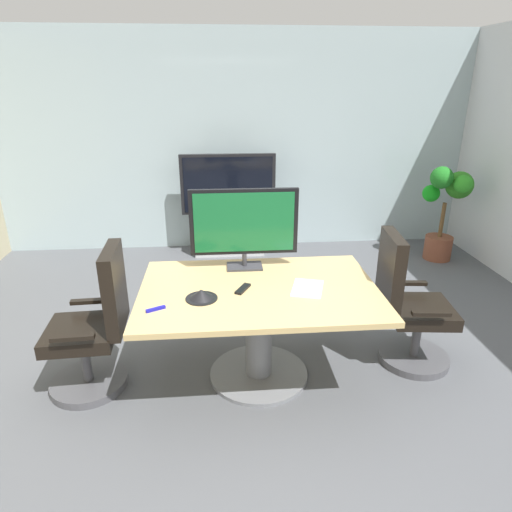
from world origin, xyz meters
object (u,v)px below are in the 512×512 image
(conference_phone, at_px, (201,295))
(conference_table, at_px, (259,313))
(potted_plant, at_px, (446,202))
(office_chair_right, at_px, (408,311))
(wall_display_unit, at_px, (229,221))
(office_chair_left, at_px, (95,332))
(tv_monitor, at_px, (244,224))
(remote_control, at_px, (243,289))

(conference_phone, bearing_deg, conference_table, 18.66)
(conference_table, height_order, conference_phone, conference_phone)
(potted_plant, xyz_separation_m, conference_phone, (-2.96, -2.41, 0.04))
(office_chair_right, distance_m, wall_display_unit, 2.93)
(conference_table, bearing_deg, office_chair_left, -179.15)
(wall_display_unit, bearing_deg, conference_table, -86.94)
(conference_table, height_order, potted_plant, potted_plant)
(tv_monitor, relative_size, potted_plant, 0.70)
(office_chair_right, bearing_deg, conference_phone, 104.60)
(office_chair_right, relative_size, remote_control, 6.41)
(conference_table, height_order, office_chair_right, office_chair_right)
(conference_table, height_order, tv_monitor, tv_monitor)
(conference_table, height_order, office_chair_left, office_chair_left)
(conference_table, distance_m, wall_display_unit, 2.71)
(conference_table, xyz_separation_m, wall_display_unit, (-0.14, 2.70, -0.11))
(conference_table, distance_m, potted_plant, 3.42)
(office_chair_left, bearing_deg, remote_control, 87.09)
(conference_table, bearing_deg, remote_control, -169.11)
(wall_display_unit, relative_size, conference_phone, 5.95)
(tv_monitor, relative_size, wall_display_unit, 0.64)
(office_chair_left, bearing_deg, conference_phone, 78.61)
(office_chair_right, height_order, potted_plant, potted_plant)
(office_chair_left, height_order, potted_plant, potted_plant)
(tv_monitor, distance_m, conference_phone, 0.71)
(wall_display_unit, distance_m, potted_plant, 2.75)
(conference_table, relative_size, remote_control, 10.06)
(conference_table, bearing_deg, potted_plant, 41.66)
(tv_monitor, bearing_deg, office_chair_left, -159.29)
(office_chair_left, xyz_separation_m, office_chair_right, (2.38, 0.11, 0.00))
(office_chair_left, height_order, remote_control, office_chair_left)
(conference_table, relative_size, tv_monitor, 2.04)
(tv_monitor, height_order, potted_plant, tv_monitor)
(potted_plant, bearing_deg, tv_monitor, -144.63)
(office_chair_right, relative_size, potted_plant, 0.90)
(office_chair_right, relative_size, conference_phone, 4.95)
(wall_display_unit, bearing_deg, conference_phone, -95.30)
(office_chair_right, bearing_deg, tv_monitor, 82.74)
(wall_display_unit, relative_size, potted_plant, 1.09)
(tv_monitor, relative_size, conference_phone, 3.82)
(conference_table, relative_size, conference_phone, 7.78)
(conference_phone, bearing_deg, office_chair_right, 8.35)
(wall_display_unit, xyz_separation_m, potted_plant, (2.69, -0.43, 0.30))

